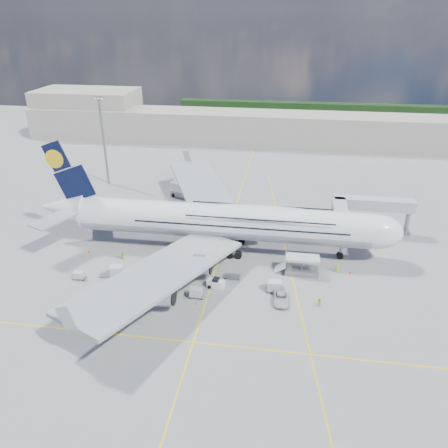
# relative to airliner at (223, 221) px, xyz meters

# --- Properties ---
(ground) EXTENTS (300.00, 300.00, 0.00)m
(ground) POSITION_rel_airliner_xyz_m (-0.26, -10.00, -6.87)
(ground) COLOR gray
(ground) RESTS_ON ground
(taxi_line_main) EXTENTS (0.25, 220.00, 0.01)m
(taxi_line_main) POSITION_rel_airliner_xyz_m (-0.26, -10.00, -6.86)
(taxi_line_main) COLOR yellow
(taxi_line_main) RESTS_ON ground
(taxi_line_cross) EXTENTS (120.00, 0.25, 0.01)m
(taxi_line_cross) POSITION_rel_airliner_xyz_m (-0.26, -30.00, -6.86)
(taxi_line_cross) COLOR yellow
(taxi_line_cross) RESTS_ON ground
(taxi_line_diag) EXTENTS (14.16, 99.06, 0.01)m
(taxi_line_diag) POSITION_rel_airliner_xyz_m (13.74, -0.00, -6.86)
(taxi_line_diag) COLOR yellow
(taxi_line_diag) RESTS_ON ground
(airliner) EXTENTS (77.26, 79.15, 23.71)m
(airliner) POSITION_rel_airliner_xyz_m (0.00, 0.00, 0.00)
(airliner) COLOR white
(airliner) RESTS_ON ground
(jet_bridge) EXTENTS (18.80, 12.10, 8.50)m
(jet_bridge) POSITION_rel_airliner_xyz_m (29.55, 10.94, -0.02)
(jet_bridge) COLOR #B7B7BC
(jet_bridge) RESTS_ON ground
(cargo_loader) EXTENTS (8.53, 3.20, 3.67)m
(cargo_loader) POSITION_rel_airliner_xyz_m (16.56, -7.11, -5.62)
(cargo_loader) COLOR silver
(cargo_loader) RESTS_ON ground
(light_mast) EXTENTS (3.00, 0.70, 25.50)m
(light_mast) POSITION_rel_airliner_xyz_m (-40.26, 35.00, 6.34)
(light_mast) COLOR gray
(light_mast) RESTS_ON ground
(terminal) EXTENTS (180.00, 16.00, 12.00)m
(terminal) POSITION_rel_airliner_xyz_m (-0.26, 85.00, -0.87)
(terminal) COLOR #B2AD9E
(terminal) RESTS_ON ground
(hangar) EXTENTS (40.00, 22.00, 18.00)m
(hangar) POSITION_rel_airliner_xyz_m (-70.26, 90.00, 2.13)
(hangar) COLOR #B2AD9E
(hangar) RESTS_ON ground
(tree_line) EXTENTS (160.00, 6.00, 8.00)m
(tree_line) POSITION_rel_airliner_xyz_m (39.74, 130.00, -2.87)
(tree_line) COLOR #193814
(tree_line) RESTS_ON ground
(dolly_row_a) EXTENTS (3.70, 2.61, 2.12)m
(dolly_row_a) POSITION_rel_airliner_xyz_m (-19.13, -13.44, -5.73)
(dolly_row_a) COLOR gray
(dolly_row_a) RESTS_ON ground
(dolly_row_b) EXTENTS (3.13, 2.23, 0.41)m
(dolly_row_b) POSITION_rel_airliner_xyz_m (-21.05, -13.84, -6.55)
(dolly_row_b) COLOR gray
(dolly_row_b) RESTS_ON ground
(dolly_row_c) EXTENTS (2.98, 1.63, 1.87)m
(dolly_row_c) POSITION_rel_airliner_xyz_m (-2.29, -18.12, -5.86)
(dolly_row_c) COLOR gray
(dolly_row_c) RESTS_ON ground
(dolly_back) EXTENTS (2.63, 1.52, 1.62)m
(dolly_back) POSITION_rel_airliner_xyz_m (-25.91, -15.68, -6.00)
(dolly_back) COLOR gray
(dolly_back) RESTS_ON ground
(dolly_nose_far) EXTENTS (3.24, 1.82, 0.47)m
(dolly_nose_far) POSITION_rel_airliner_xyz_m (3.36, -10.85, -6.51)
(dolly_nose_far) COLOR gray
(dolly_nose_far) RESTS_ON ground
(dolly_nose_near) EXTENTS (3.58, 2.14, 2.16)m
(dolly_nose_near) POSITION_rel_airliner_xyz_m (11.70, -14.13, -5.70)
(dolly_nose_near) COLOR gray
(dolly_nose_near) RESTS_ON ground
(baggage_tug) EXTENTS (3.44, 2.10, 2.01)m
(baggage_tug) POSITION_rel_airliner_xyz_m (0.80, -14.53, -5.98)
(baggage_tug) COLOR white
(baggage_tug) RESTS_ON ground
(catering_truck_inner) EXTENTS (7.90, 4.32, 4.46)m
(catering_truck_inner) POSITION_rel_airliner_xyz_m (-5.43, 15.82, -4.77)
(catering_truck_inner) COLOR gray
(catering_truck_inner) RESTS_ON ground
(catering_truck_outer) EXTENTS (7.78, 4.97, 4.31)m
(catering_truck_outer) POSITION_rel_airliner_xyz_m (-15.52, 27.42, -4.87)
(catering_truck_outer) COLOR gray
(catering_truck_outer) RESTS_ON ground
(service_van) EXTENTS (2.81, 5.72, 1.56)m
(service_van) POSITION_rel_airliner_xyz_m (13.00, -17.19, -6.09)
(service_van) COLOR silver
(service_van) RESTS_ON ground
(crew_nose) EXTENTS (0.69, 0.62, 1.59)m
(crew_nose) POSITION_rel_airliner_xyz_m (32.76, 4.10, -6.07)
(crew_nose) COLOR #A7FF1A
(crew_nose) RESTS_ON ground
(crew_loader) EXTENTS (1.15, 1.06, 1.89)m
(crew_loader) POSITION_rel_airliner_xyz_m (19.71, -17.84, -5.92)
(crew_loader) COLOR #C1FA1A
(crew_loader) RESTS_ON ground
(crew_wing) EXTENTS (0.54, 1.09, 1.79)m
(crew_wing) POSITION_rel_airliner_xyz_m (-20.21, -7.23, -5.97)
(crew_wing) COLOR #98E818
(crew_wing) RESTS_ON ground
(crew_van) EXTENTS (0.94, 1.06, 1.81)m
(crew_van) POSITION_rel_airliner_xyz_m (23.72, -5.56, -5.96)
(crew_van) COLOR #B9E017
(crew_van) RESTS_ON ground
(crew_tug) EXTENTS (1.39, 0.97, 1.95)m
(crew_tug) POSITION_rel_airliner_xyz_m (-9.84, -18.15, -5.89)
(crew_tug) COLOR #A9EA18
(crew_tug) RESTS_ON ground
(cone_nose) EXTENTS (0.41, 0.41, 0.52)m
(cone_nose) POSITION_rel_airliner_xyz_m (26.32, -5.79, -6.62)
(cone_nose) COLOR #F8520D
(cone_nose) RESTS_ON ground
(cone_wing_left_inner) EXTENTS (0.40, 0.40, 0.52)m
(cone_wing_left_inner) POSITION_rel_airliner_xyz_m (-6.47, 17.49, -6.62)
(cone_wing_left_inner) COLOR #F8520D
(cone_wing_left_inner) RESTS_ON ground
(cone_wing_left_outer) EXTENTS (0.45, 0.45, 0.57)m
(cone_wing_left_outer) POSITION_rel_airliner_xyz_m (-19.63, 31.33, -6.59)
(cone_wing_left_outer) COLOR #F8520D
(cone_wing_left_outer) RESTS_ON ground
(cone_wing_right_inner) EXTENTS (0.39, 0.39, 0.50)m
(cone_wing_right_inner) POSITION_rel_airliner_xyz_m (-1.90, -20.19, -6.63)
(cone_wing_right_inner) COLOR #F8520D
(cone_wing_right_inner) RESTS_ON ground
(cone_wing_right_outer) EXTENTS (0.46, 0.46, 0.59)m
(cone_wing_right_outer) POSITION_rel_airliner_xyz_m (-13.15, -20.79, -6.58)
(cone_wing_right_outer) COLOR #F8520D
(cone_wing_right_outer) RESTS_ON ground
(cone_tail) EXTENTS (0.48, 0.48, 0.61)m
(cone_tail) POSITION_rel_airliner_xyz_m (-28.46, -5.69, -6.58)
(cone_tail) COLOR #F8520D
(cone_tail) RESTS_ON ground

